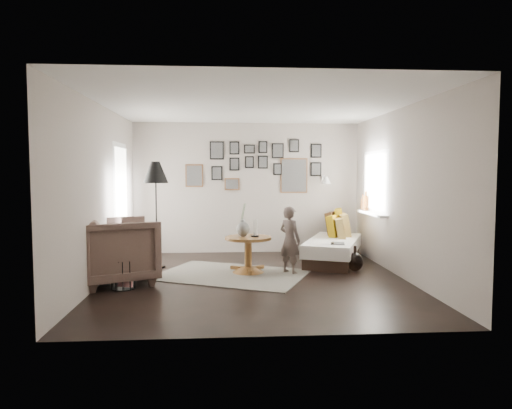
{
  "coord_description": "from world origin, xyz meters",
  "views": [
    {
      "loc": [
        -0.46,
        -6.76,
        1.61
      ],
      "look_at": [
        0.05,
        0.5,
        1.1
      ],
      "focal_mm": 32.0,
      "sensor_mm": 36.0,
      "label": 1
    }
  ],
  "objects": [
    {
      "name": "armchair",
      "position": [
        -2.0,
        -0.08,
        0.48
      ],
      "size": [
        1.38,
        1.36,
        0.96
      ],
      "primitive_type": "imported",
      "rotation": [
        0.0,
        0.0,
        1.98
      ],
      "color": "brown",
      "rests_on": "ground"
    },
    {
      "name": "window_right",
      "position": [
        2.18,
        1.34,
        0.93
      ],
      "size": [
        0.15,
        1.32,
        1.3
      ],
      "color": "white",
      "rests_on": "wall_right"
    },
    {
      "name": "wall_back",
      "position": [
        0.0,
        2.4,
        1.3
      ],
      "size": [
        4.5,
        0.0,
        4.5
      ],
      "primitive_type": "plane",
      "rotation": [
        1.57,
        0.0,
        0.0
      ],
      "color": "#A79C92",
      "rests_on": "ground"
    },
    {
      "name": "wall_sconce",
      "position": [
        1.55,
        2.13,
        1.46
      ],
      "size": [
        0.18,
        0.36,
        0.16
      ],
      "color": "white",
      "rests_on": "wall_back"
    },
    {
      "name": "candles",
      "position": [
        0.03,
        0.47,
        0.72
      ],
      "size": [
        0.13,
        0.13,
        0.28
      ],
      "color": "black",
      "rests_on": "pedestal_table"
    },
    {
      "name": "vase",
      "position": [
        -0.16,
        0.49,
        0.75
      ],
      "size": [
        0.21,
        0.21,
        0.53
      ],
      "color": "black",
      "rests_on": "pedestal_table"
    },
    {
      "name": "pedestal_table",
      "position": [
        -0.08,
        0.47,
        0.27
      ],
      "size": [
        0.75,
        0.75,
        0.59
      ],
      "rotation": [
        0.0,
        0.0,
        0.31
      ],
      "color": "brown",
      "rests_on": "ground"
    },
    {
      "name": "demijohn_small",
      "position": [
        1.67,
        0.47,
        0.16
      ],
      "size": [
        0.27,
        0.27,
        0.42
      ],
      "color": "black",
      "rests_on": "ground"
    },
    {
      "name": "ceiling",
      "position": [
        0.0,
        0.0,
        2.6
      ],
      "size": [
        4.8,
        4.8,
        0.0
      ],
      "primitive_type": "plane",
      "rotation": [
        3.14,
        0.0,
        0.0
      ],
      "color": "white",
      "rests_on": "wall_back"
    },
    {
      "name": "armchair_cushion",
      "position": [
        -2.0,
        -0.03,
        0.48
      ],
      "size": [
        0.57,
        0.58,
        0.2
      ],
      "primitive_type": "cube",
      "rotation": [
        -0.21,
        0.0,
        0.37
      ],
      "color": "white",
      "rests_on": "armchair"
    },
    {
      "name": "wall_front",
      "position": [
        0.0,
        -2.4,
        1.3
      ],
      "size": [
        4.5,
        0.0,
        4.5
      ],
      "primitive_type": "plane",
      "rotation": [
        -1.57,
        0.0,
        0.0
      ],
      "color": "#A79C92",
      "rests_on": "ground"
    },
    {
      "name": "ground",
      "position": [
        0.0,
        0.0,
        0.0
      ],
      "size": [
        4.8,
        4.8,
        0.0
      ],
      "primitive_type": "plane",
      "color": "black",
      "rests_on": "ground"
    },
    {
      "name": "demijohn_large",
      "position": [
        1.32,
        0.59,
        0.18
      ],
      "size": [
        0.3,
        0.3,
        0.46
      ],
      "color": "black",
      "rests_on": "ground"
    },
    {
      "name": "child",
      "position": [
        0.58,
        0.39,
        0.54
      ],
      "size": [
        0.45,
        0.46,
        1.08
      ],
      "primitive_type": "imported",
      "rotation": [
        0.0,
        0.0,
        2.3
      ],
      "color": "#564844",
      "rests_on": "ground"
    },
    {
      "name": "wall_left",
      "position": [
        -2.25,
        0.0,
        1.3
      ],
      "size": [
        0.0,
        4.8,
        4.8
      ],
      "primitive_type": "plane",
      "rotation": [
        1.57,
        0.0,
        1.57
      ],
      "color": "#A79C92",
      "rests_on": "ground"
    },
    {
      "name": "rug",
      "position": [
        -0.35,
        0.33,
        0.01
      ],
      "size": [
        2.68,
        2.34,
        0.01
      ],
      "primitive_type": "cube",
      "rotation": [
        0.0,
        0.0,
        -0.42
      ],
      "color": "#B6B1A0",
      "rests_on": "ground"
    },
    {
      "name": "wall_right",
      "position": [
        2.25,
        0.0,
        1.3
      ],
      "size": [
        0.0,
        4.8,
        4.8
      ],
      "primitive_type": "plane",
      "rotation": [
        1.57,
        0.0,
        -1.57
      ],
      "color": "#A79C92",
      "rests_on": "ground"
    },
    {
      "name": "magazine_basket",
      "position": [
        -1.86,
        -0.4,
        0.2
      ],
      "size": [
        0.37,
        0.37,
        0.4
      ],
      "rotation": [
        0.0,
        0.0,
        -0.15
      ],
      "color": "black",
      "rests_on": "ground"
    },
    {
      "name": "gallery_wall",
      "position": [
        0.29,
        2.38,
        1.74
      ],
      "size": [
        2.74,
        0.03,
        1.08
      ],
      "color": "brown",
      "rests_on": "wall_back"
    },
    {
      "name": "daybed",
      "position": [
        1.49,
        1.32,
        0.29
      ],
      "size": [
        1.45,
        2.02,
        0.92
      ],
      "rotation": [
        0.0,
        0.0,
        -0.39
      ],
      "color": "black",
      "rests_on": "ground"
    },
    {
      "name": "magazine_on_daybed",
      "position": [
        1.44,
        0.68,
        0.43
      ],
      "size": [
        0.26,
        0.32,
        0.01
      ],
      "primitive_type": "cube",
      "rotation": [
        0.0,
        0.0,
        -0.22
      ],
      "color": "black",
      "rests_on": "daybed"
    },
    {
      "name": "door_left",
      "position": [
        -2.23,
        1.2,
        1.05
      ],
      "size": [
        0.0,
        2.14,
        2.14
      ],
      "color": "white",
      "rests_on": "wall_left"
    },
    {
      "name": "floor_lamp",
      "position": [
        -1.6,
        0.99,
        1.55
      ],
      "size": [
        0.42,
        0.42,
        1.79
      ],
      "rotation": [
        0.0,
        0.0,
        0.04
      ],
      "color": "black",
      "rests_on": "ground"
    }
  ]
}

